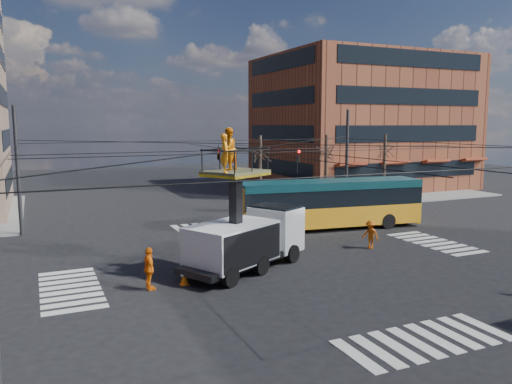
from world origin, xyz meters
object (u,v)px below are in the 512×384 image
at_px(flagger, 370,234).
at_px(utility_truck, 246,225).
at_px(city_bus, 329,203).
at_px(worker_ground, 149,269).
at_px(traffic_cone, 184,277).

bearing_deg(flagger, utility_truck, -106.38).
relative_size(city_bus, worker_ground, 6.91).
distance_m(traffic_cone, worker_ground, 1.61).
bearing_deg(utility_truck, worker_ground, 165.56).
xyz_separation_m(traffic_cone, worker_ground, (-1.51, -0.07, 0.57)).
height_order(utility_truck, flagger, utility_truck).
distance_m(utility_truck, flagger, 7.94).
height_order(utility_truck, traffic_cone, utility_truck).
bearing_deg(traffic_cone, worker_ground, -177.53).
xyz_separation_m(utility_truck, city_bus, (8.61, 6.22, -0.41)).
height_order(worker_ground, flagger, worker_ground).
distance_m(worker_ground, flagger, 12.86).
bearing_deg(traffic_cone, utility_truck, 18.75).
bearing_deg(utility_truck, traffic_cone, 170.35).
xyz_separation_m(traffic_cone, flagger, (11.20, 1.87, 0.45)).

